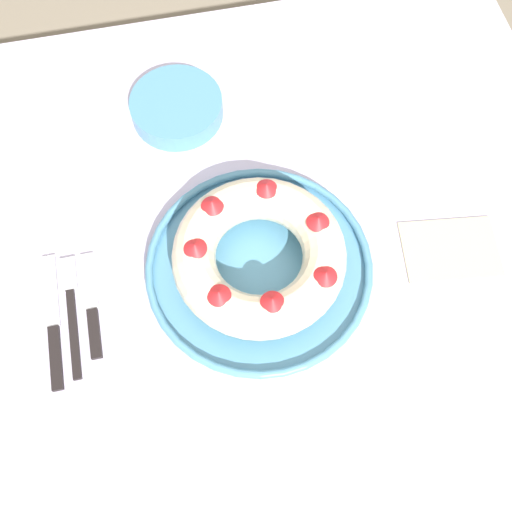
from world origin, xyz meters
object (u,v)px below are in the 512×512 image
object	(u,v)px
cake_knife	(92,311)
napkin	(450,249)
serving_dish	(256,269)
serving_knife	(54,329)
side_bowl	(177,108)
bundt_cake	(256,256)
fork	(71,307)

from	to	relation	value
cake_knife	napkin	distance (m)	0.56
serving_dish	serving_knife	size ratio (longest dim) A/B	1.61
side_bowl	napkin	xyz separation A→B (m)	(0.38, -0.35, -0.02)
bundt_cake	fork	size ratio (longest dim) A/B	1.32
serving_dish	cake_knife	world-z (taller)	serving_dish
serving_dish	side_bowl	distance (m)	0.33
fork	serving_dish	bearing A→B (deg)	-3.60
fork	napkin	xyz separation A→B (m)	(0.59, -0.03, -0.00)
serving_knife	cake_knife	bearing A→B (deg)	12.96
fork	serving_knife	xyz separation A→B (m)	(-0.03, -0.03, 0.00)
fork	napkin	bearing A→B (deg)	-5.92
side_bowl	cake_knife	bearing A→B (deg)	-118.30
serving_knife	napkin	size ratio (longest dim) A/B	1.43
serving_knife	cake_knife	xyz separation A→B (m)	(0.06, 0.02, 0.00)
napkin	bundt_cake	bearing A→B (deg)	175.40
serving_dish	napkin	world-z (taller)	serving_dish
cake_knife	napkin	size ratio (longest dim) A/B	1.14
fork	napkin	size ratio (longest dim) A/B	1.30
serving_knife	side_bowl	world-z (taller)	side_bowl
serving_dish	bundt_cake	xyz separation A→B (m)	(0.00, -0.00, 0.05)
bundt_cake	cake_knife	distance (m)	0.26
cake_knife	napkin	bearing A→B (deg)	-6.89
serving_dish	serving_knife	world-z (taller)	serving_dish
serving_knife	side_bowl	xyz separation A→B (m)	(0.24, 0.35, 0.01)
bundt_cake	serving_knife	world-z (taller)	bundt_cake
napkin	serving_knife	bearing A→B (deg)	-179.60
serving_dish	cake_knife	size ratio (longest dim) A/B	2.03
bundt_cake	side_bowl	bearing A→B (deg)	102.56
bundt_cake	cake_knife	bearing A→B (deg)	-177.08
side_bowl	napkin	world-z (taller)	side_bowl
cake_knife	side_bowl	world-z (taller)	side_bowl
serving_dish	napkin	bearing A→B (deg)	-4.61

